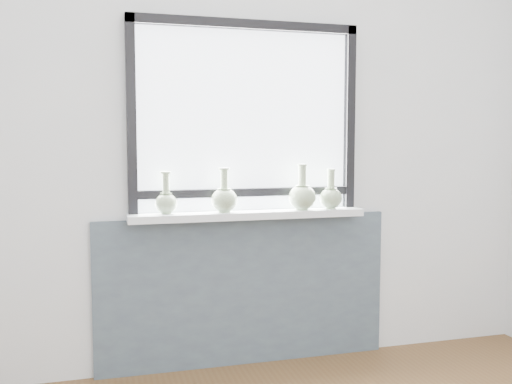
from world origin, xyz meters
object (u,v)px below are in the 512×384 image
object	(u,v)px
vase_a	(166,201)
vase_d	(331,196)
windowsill	(248,215)
vase_c	(302,195)
vase_b	(224,198)

from	to	relation	value
vase_a	vase_d	xyz separation A→B (m)	(0.94, -0.02, 0.00)
windowsill	vase_d	size ratio (longest dim) A/B	5.76
windowsill	vase_c	size ratio (longest dim) A/B	5.08
vase_a	vase_d	bearing A→B (deg)	-1.39
vase_d	windowsill	bearing A→B (deg)	177.72
windowsill	vase_b	bearing A→B (deg)	-171.94
vase_d	vase_b	bearing A→B (deg)	-179.95
windowsill	vase_c	bearing A→B (deg)	-5.41
vase_b	vase_d	world-z (taller)	vase_b
vase_b	windowsill	bearing A→B (deg)	8.06
vase_a	vase_b	bearing A→B (deg)	-4.26
vase_b	vase_d	distance (m)	0.63
windowsill	vase_b	size ratio (longest dim) A/B	5.42
vase_a	vase_d	distance (m)	0.94
vase_b	vase_d	bearing A→B (deg)	0.05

